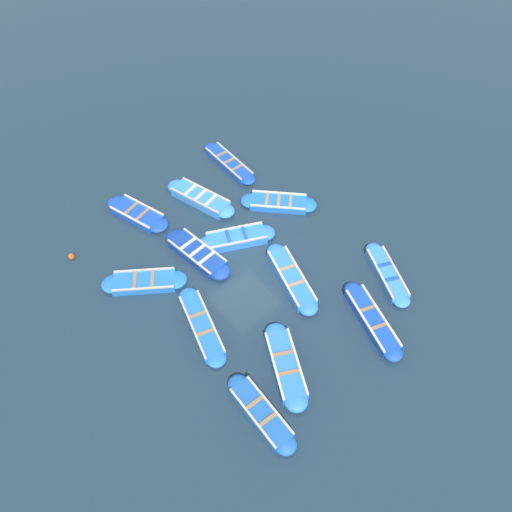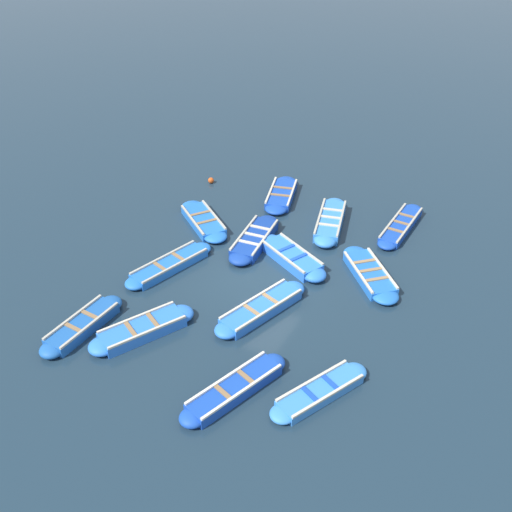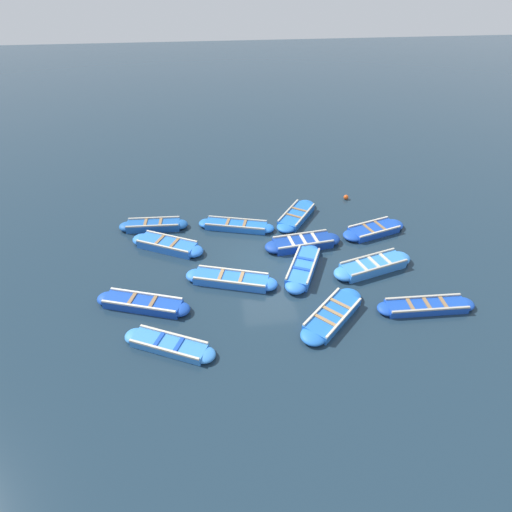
% 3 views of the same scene
% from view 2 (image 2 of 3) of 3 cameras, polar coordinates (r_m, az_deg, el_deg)
% --- Properties ---
extents(ground_plane, '(120.00, 120.00, 0.00)m').
position_cam_2_polar(ground_plane, '(21.87, 0.28, -1.87)').
color(ground_plane, '#1C303F').
extents(boat_alongside, '(0.91, 3.87, 0.36)m').
position_cam_2_polar(boat_alongside, '(25.08, 13.62, 2.81)').
color(boat_alongside, '#1947B7').
rests_on(boat_alongside, ground).
extents(boat_inner_gap, '(0.96, 3.43, 0.42)m').
position_cam_2_polar(boat_inner_gap, '(20.29, -16.20, -6.37)').
color(boat_inner_gap, '#1E59AD').
rests_on(boat_inner_gap, ground).
extents(boat_drifting, '(1.92, 3.84, 0.42)m').
position_cam_2_polar(boat_drifting, '(17.59, -2.05, -12.53)').
color(boat_drifting, '#1947B7').
rests_on(boat_drifting, ground).
extents(boat_centre, '(1.79, 3.90, 0.37)m').
position_cam_2_polar(boat_centre, '(22.35, -8.24, -0.86)').
color(boat_centre, blue).
rests_on(boat_centre, ground).
extents(boat_bow_out, '(3.54, 2.30, 0.47)m').
position_cam_2_polar(boat_bow_out, '(22.49, 3.43, -0.13)').
color(boat_bow_out, blue).
rests_on(boat_bow_out, ground).
extents(boat_stern_in, '(1.85, 3.89, 0.47)m').
position_cam_2_polar(boat_stern_in, '(24.74, 7.07, 3.27)').
color(boat_stern_in, '#3884E0').
rests_on(boat_stern_in, ground).
extents(boat_end_of_row, '(1.94, 3.96, 0.42)m').
position_cam_2_polar(boat_end_of_row, '(20.14, 0.50, -5.03)').
color(boat_end_of_row, blue).
rests_on(boat_end_of_row, ground).
extents(boat_mid_row, '(3.41, 2.80, 0.39)m').
position_cam_2_polar(boat_mid_row, '(24.77, -5.03, 3.34)').
color(boat_mid_row, blue).
rests_on(boat_mid_row, ground).
extents(boat_far_corner, '(3.16, 3.24, 0.39)m').
position_cam_2_polar(boat_far_corner, '(22.07, 10.78, -1.68)').
color(boat_far_corner, blue).
rests_on(boat_far_corner, ground).
extents(boat_broadside, '(1.33, 3.74, 0.45)m').
position_cam_2_polar(boat_broadside, '(23.47, -0.15, 1.60)').
color(boat_broadside, navy).
rests_on(boat_broadside, ground).
extents(boat_tucked, '(2.13, 3.42, 0.35)m').
position_cam_2_polar(boat_tucked, '(17.64, 6.10, -12.75)').
color(boat_tucked, '#3884E0').
rests_on(boat_tucked, ground).
extents(boat_outer_right, '(1.87, 3.53, 0.39)m').
position_cam_2_polar(boat_outer_right, '(26.58, 2.43, 5.84)').
color(boat_outer_right, '#1947B7').
rests_on(boat_outer_right, ground).
extents(boat_near_quay, '(2.43, 3.62, 0.45)m').
position_cam_2_polar(boat_near_quay, '(19.68, -10.75, -6.89)').
color(boat_near_quay, blue).
rests_on(boat_near_quay, ground).
extents(buoy_orange_near, '(0.27, 0.27, 0.27)m').
position_cam_2_polar(buoy_orange_near, '(27.88, -4.31, 7.19)').
color(buoy_orange_near, '#E05119').
rests_on(buoy_orange_near, ground).
extents(buoy_yellow_far, '(0.35, 0.35, 0.35)m').
position_cam_2_polar(buoy_yellow_far, '(20.13, -7.70, -5.45)').
color(buoy_yellow_far, '#EAB214').
rests_on(buoy_yellow_far, ground).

